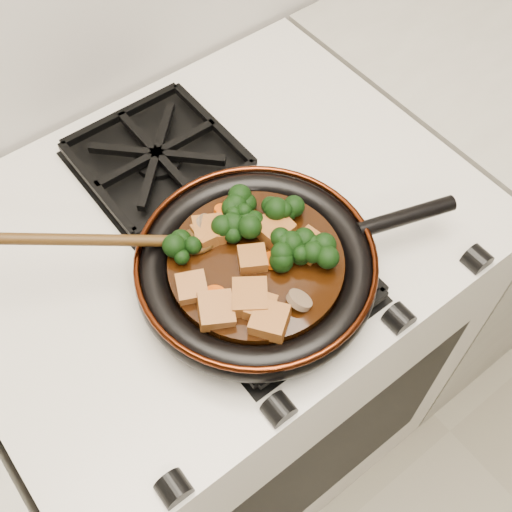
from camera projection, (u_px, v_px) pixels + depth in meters
stove at (224, 354)px, 1.30m from camera, size 0.76×0.60×0.90m
burner_grate_front at (272, 283)px, 0.85m from camera, size 0.23×0.23×0.03m
burner_grate_back at (158, 158)px, 0.97m from camera, size 0.23×0.23×0.03m
skillet at (258, 267)px, 0.83m from camera, size 0.43×0.31×0.05m
braising_sauce at (256, 265)px, 0.83m from camera, size 0.23×0.23×0.02m
tofu_cube_0 at (260, 307)px, 0.77m from camera, size 0.05×0.05×0.02m
tofu_cube_1 at (250, 298)px, 0.78m from camera, size 0.06×0.06×0.03m
tofu_cube_2 at (252, 259)px, 0.81m from camera, size 0.05×0.05×0.02m
tofu_cube_3 at (209, 231)px, 0.83m from camera, size 0.06×0.05×0.03m
tofu_cube_4 at (211, 233)px, 0.83m from camera, size 0.05×0.04×0.03m
tofu_cube_5 at (276, 228)px, 0.84m from camera, size 0.04×0.04×0.03m
tofu_cube_6 at (273, 231)px, 0.83m from camera, size 0.04×0.05×0.03m
tofu_cube_7 at (309, 246)px, 0.82m from camera, size 0.05×0.04×0.03m
tofu_cube_8 at (192, 288)px, 0.79m from camera, size 0.05×0.05×0.02m
tofu_cube_9 at (270, 321)px, 0.76m from camera, size 0.06×0.06×0.03m
tofu_cube_10 at (216, 310)px, 0.77m from camera, size 0.06×0.06×0.03m
broccoli_floret_0 at (281, 251)px, 0.81m from camera, size 0.08×0.09×0.07m
broccoli_floret_1 at (291, 241)px, 0.82m from camera, size 0.08×0.09×0.06m
broccoli_floret_2 at (321, 254)px, 0.81m from camera, size 0.07×0.07×0.07m
broccoli_floret_3 at (236, 230)px, 0.83m from camera, size 0.10×0.09×0.08m
broccoli_floret_4 at (183, 248)px, 0.82m from camera, size 0.07×0.08×0.06m
broccoli_floret_5 at (281, 208)px, 0.85m from camera, size 0.08×0.09×0.07m
broccoli_floret_6 at (251, 218)px, 0.84m from camera, size 0.07×0.07×0.07m
broccoli_floret_7 at (237, 217)px, 0.84m from camera, size 0.09×0.08×0.06m
broccoli_floret_8 at (235, 204)px, 0.86m from camera, size 0.08×0.08×0.05m
broccoli_floret_9 at (304, 249)px, 0.81m from camera, size 0.08×0.09×0.07m
carrot_coin_0 at (225, 211)px, 0.86m from camera, size 0.03×0.03×0.02m
carrot_coin_1 at (243, 210)px, 0.86m from camera, size 0.03×0.03×0.01m
carrot_coin_2 at (214, 296)px, 0.78m from camera, size 0.03×0.03×0.01m
carrot_coin_3 at (276, 209)px, 0.86m from camera, size 0.03×0.03×0.02m
carrot_coin_4 at (273, 260)px, 0.81m from camera, size 0.03×0.03×0.02m
carrot_coin_5 at (219, 226)px, 0.84m from camera, size 0.03×0.03×0.02m
mushroom_slice_0 at (206, 227)px, 0.84m from camera, size 0.04×0.05×0.03m
mushroom_slice_1 at (272, 313)px, 0.77m from camera, size 0.04×0.04×0.03m
mushroom_slice_2 at (218, 304)px, 0.78m from camera, size 0.05×0.05×0.03m
mushroom_slice_3 at (299, 300)px, 0.78m from camera, size 0.03×0.03×0.03m
wooden_spoon at (128, 240)px, 0.81m from camera, size 0.16×0.11×0.28m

